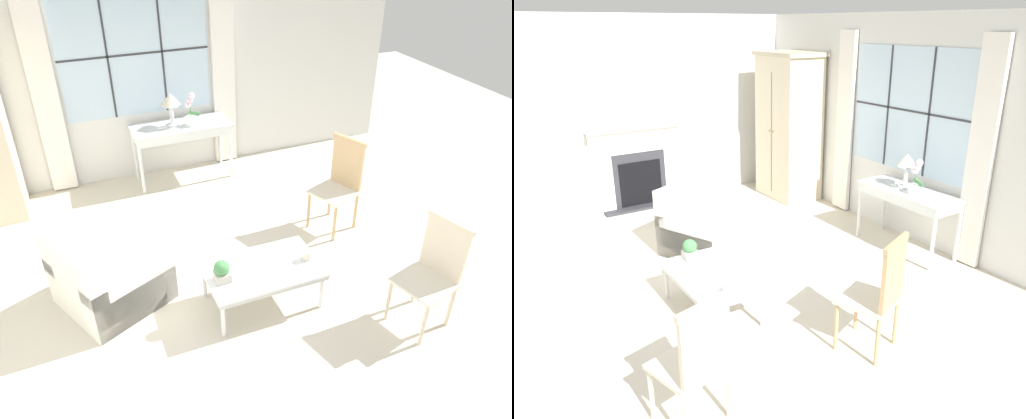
{
  "view_description": "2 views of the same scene",
  "coord_description": "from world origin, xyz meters",
  "views": [
    {
      "loc": [
        -0.97,
        -3.3,
        3.31
      ],
      "look_at": [
        0.65,
        0.64,
        0.6
      ],
      "focal_mm": 35.0,
      "sensor_mm": 36.0,
      "label": 1
    },
    {
      "loc": [
        4.31,
        -1.86,
        2.67
      ],
      "look_at": [
        0.29,
        0.75,
        0.87
      ],
      "focal_mm": 35.0,
      "sensor_mm": 36.0,
      "label": 2
    }
  ],
  "objects": [
    {
      "name": "side_chair_wooden",
      "position": [
        1.77,
        0.88,
        0.6
      ],
      "size": [
        0.57,
        0.57,
        1.07
      ],
      "color": "beige",
      "rests_on": "ground_plane"
    },
    {
      "name": "console_table",
      "position": [
        0.42,
        2.68,
        0.68
      ],
      "size": [
        1.28,
        0.52,
        0.77
      ],
      "color": "silver",
      "rests_on": "ground_plane"
    },
    {
      "name": "accent_chair_wooden",
      "position": [
        1.73,
        -0.77,
        0.58
      ],
      "size": [
        0.54,
        0.54,
        1.03
      ],
      "color": "beige",
      "rests_on": "ground_plane"
    },
    {
      "name": "coffee_table",
      "position": [
        0.44,
        -0.02,
        0.37
      ],
      "size": [
        1.06,
        0.65,
        0.42
      ],
      "color": "silver",
      "rests_on": "ground_plane"
    },
    {
      "name": "table_lamp",
      "position": [
        0.32,
        2.7,
        1.09
      ],
      "size": [
        0.25,
        0.25,
        0.43
      ],
      "color": "silver",
      "rests_on": "console_table"
    },
    {
      "name": "wall_back_windowed",
      "position": [
        0.0,
        3.02,
        1.4
      ],
      "size": [
        7.2,
        0.14,
        2.8
      ],
      "color": "silver",
      "rests_on": "ground_plane"
    },
    {
      "name": "pillar_candle",
      "position": [
        0.87,
        -0.07,
        0.46
      ],
      "size": [
        0.12,
        0.12,
        0.11
      ],
      "color": "silver",
      "rests_on": "coffee_table"
    },
    {
      "name": "potted_plant_small",
      "position": [
        0.04,
        -0.06,
        0.52
      ],
      "size": [
        0.14,
        0.14,
        0.21
      ],
      "color": "#BCB7AD",
      "rests_on": "coffee_table"
    },
    {
      "name": "potted_orchid",
      "position": [
        0.55,
        2.62,
        0.94
      ],
      "size": [
        0.19,
        0.15,
        0.43
      ],
      "color": "white",
      "rests_on": "console_table"
    },
    {
      "name": "armchair_upholstered",
      "position": [
        -0.89,
        0.53,
        0.26
      ],
      "size": [
        1.14,
        1.12,
        0.83
      ],
      "color": "silver",
      "rests_on": "ground_plane"
    },
    {
      "name": "ground_plane",
      "position": [
        0.0,
        0.0,
        0.0
      ],
      "size": [
        14.0,
        14.0,
        0.0
      ],
      "primitive_type": "plane",
      "color": "beige"
    }
  ]
}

